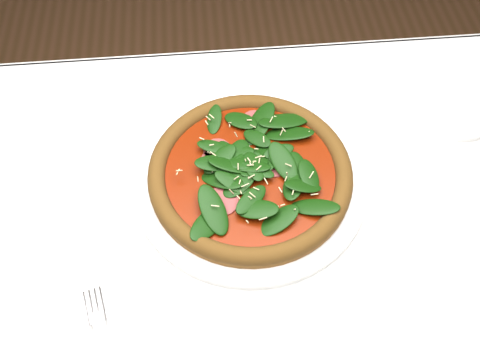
{
  "coord_description": "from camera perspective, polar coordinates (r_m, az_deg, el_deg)",
  "views": [
    {
      "loc": [
        0.0,
        -0.43,
        1.5
      ],
      "look_at": [
        0.05,
        0.07,
        0.77
      ],
      "focal_mm": 40.0,
      "sensor_mm": 36.0,
      "label": 1
    }
  ],
  "objects": [
    {
      "name": "pizza",
      "position": [
        0.88,
        1.1,
        0.98
      ],
      "size": [
        0.36,
        0.36,
        0.04
      ],
      "rotation": [
        0.0,
        0.0,
        0.07
      ],
      "color": "olive",
      "rests_on": "plate"
    },
    {
      "name": "saucer_far",
      "position": [
        1.08,
        22.0,
        7.15
      ],
      "size": [
        0.15,
        0.15,
        0.01
      ],
      "color": "white",
      "rests_on": "dining_table"
    },
    {
      "name": "dining_table",
      "position": [
        0.95,
        -2.5,
        -7.59
      ],
      "size": [
        1.21,
        0.81,
        0.75
      ],
      "color": "silver",
      "rests_on": "ground"
    },
    {
      "name": "fork",
      "position": [
        0.79,
        -14.48,
        -15.97
      ],
      "size": [
        0.07,
        0.18,
        0.0
      ],
      "rotation": [
        0.0,
        0.0,
        0.26
      ],
      "color": "silver",
      "rests_on": "napkin"
    },
    {
      "name": "plate",
      "position": [
        0.9,
        1.07,
        0.15
      ],
      "size": [
        0.39,
        0.39,
        0.02
      ],
      "color": "white",
      "rests_on": "dining_table"
    },
    {
      "name": "ground",
      "position": [
        1.56,
        -1.59,
        -18.48
      ],
      "size": [
        6.0,
        6.0,
        0.0
      ],
      "primitive_type": "plane",
      "color": "brown",
      "rests_on": "ground"
    }
  ]
}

